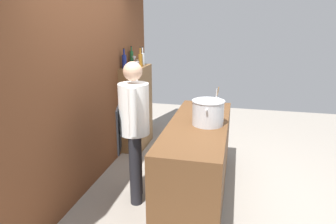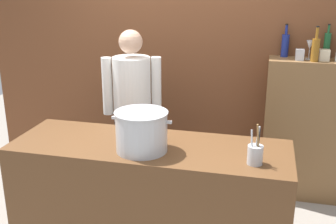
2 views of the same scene
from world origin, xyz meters
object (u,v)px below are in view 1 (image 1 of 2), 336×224
at_px(wine_bottle_cobalt, 124,61).
at_px(wine_bottle_amber, 141,60).
at_px(chef, 134,123).
at_px(wine_bottle_clear, 143,58).
at_px(spice_tin_silver, 136,64).
at_px(utensil_crock, 216,102).
at_px(stockpot_large, 208,113).
at_px(wine_bottle_green, 132,58).
at_px(wine_glass_wide, 134,59).
at_px(spice_tin_cream, 139,63).

distance_m(wine_bottle_cobalt, wine_bottle_amber, 0.31).
relative_size(chef, wine_bottle_clear, 5.56).
xyz_separation_m(wine_bottle_cobalt, spice_tin_silver, (0.13, -0.15, -0.06)).
distance_m(utensil_crock, spice_tin_silver, 1.40).
distance_m(stockpot_large, wine_bottle_green, 2.01).
xyz_separation_m(chef, utensil_crock, (1.13, -0.83, 0.01)).
bearing_deg(wine_bottle_green, wine_glass_wide, -147.30).
height_order(stockpot_large, spice_tin_silver, spice_tin_silver).
distance_m(wine_bottle_green, wine_glass_wide, 0.19).
bearing_deg(utensil_crock, wine_bottle_cobalt, 82.65).
bearing_deg(wine_bottle_clear, wine_bottle_green, 119.42).
xyz_separation_m(wine_bottle_green, spice_tin_cream, (-0.03, -0.14, -0.07)).
bearing_deg(wine_bottle_amber, spice_tin_silver, 165.08).
xyz_separation_m(utensil_crock, wine_glass_wide, (0.40, 1.35, 0.53)).
xyz_separation_m(wine_glass_wide, spice_tin_cream, (0.13, -0.04, -0.07)).
distance_m(wine_bottle_clear, spice_tin_cream, 0.14).
bearing_deg(wine_bottle_cobalt, stockpot_large, -125.08).
bearing_deg(spice_tin_silver, chef, -162.57).
height_order(chef, wine_bottle_amber, wine_bottle_amber).
xyz_separation_m(utensil_crock, wine_bottle_green, (0.56, 1.45, 0.52)).
height_order(wine_bottle_clear, wine_bottle_amber, wine_bottle_amber).
bearing_deg(utensil_crock, wine_bottle_clear, 63.24).
xyz_separation_m(spice_tin_cream, spice_tin_silver, (-0.21, -0.02, -0.00)).
xyz_separation_m(stockpot_large, spice_tin_silver, (1.11, 1.25, 0.38)).
xyz_separation_m(chef, spice_tin_silver, (1.45, 0.45, 0.46)).
relative_size(utensil_crock, wine_bottle_green, 0.93).
distance_m(stockpot_large, wine_glass_wide, 1.83).
bearing_deg(spice_tin_cream, stockpot_large, -136.07).
bearing_deg(wine_bottle_amber, spice_tin_cream, 32.26).
bearing_deg(stockpot_large, wine_bottle_cobalt, 54.92).
height_order(chef, wine_bottle_green, wine_bottle_green).
distance_m(chef, spice_tin_silver, 1.59).
height_order(chef, stockpot_large, chef).
bearing_deg(wine_bottle_clear, wine_bottle_cobalt, 161.97).
bearing_deg(wine_bottle_green, stockpot_large, -133.78).
bearing_deg(utensil_crock, wine_bottle_amber, 70.75).
relative_size(wine_bottle_green, spice_tin_silver, 3.14).
bearing_deg(wine_bottle_cobalt, wine_bottle_clear, -18.03).
height_order(wine_bottle_green, wine_glass_wide, wine_bottle_green).
bearing_deg(utensil_crock, wine_glass_wide, 73.55).
height_order(chef, wine_bottle_cobalt, wine_bottle_cobalt).
relative_size(chef, wine_bottle_green, 5.29).
relative_size(wine_glass_wide, spice_tin_silver, 1.72).
bearing_deg(utensil_crock, stockpot_large, 177.37).
relative_size(chef, wine_glass_wide, 9.63).
bearing_deg(wine_bottle_cobalt, spice_tin_silver, -48.63).
distance_m(stockpot_large, utensil_crock, 0.80).
bearing_deg(spice_tin_cream, utensil_crock, -111.84).
bearing_deg(spice_tin_silver, stockpot_large, -131.58).
distance_m(wine_bottle_cobalt, wine_glass_wide, 0.23).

